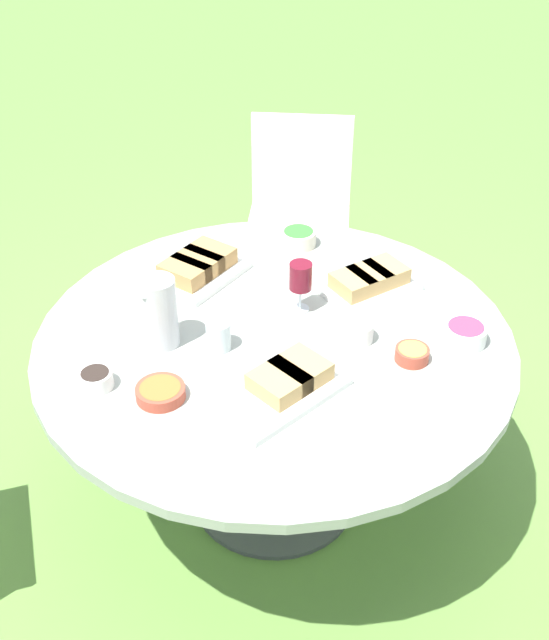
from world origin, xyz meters
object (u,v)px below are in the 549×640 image
(wine_glass, at_px, (301,278))
(dining_table, at_px, (274,360))
(chair_near_left, at_px, (299,204))
(water_pitcher, at_px, (160,312))

(wine_glass, bearing_deg, dining_table, 12.78)
(chair_near_left, height_order, water_pitcher, water_pitcher)
(chair_near_left, bearing_deg, dining_table, 37.66)
(water_pitcher, distance_m, wine_glass, 0.45)
(water_pitcher, relative_size, wine_glass, 1.31)
(chair_near_left, distance_m, water_pitcher, 1.35)
(wine_glass, bearing_deg, water_pitcher, -24.47)
(dining_table, height_order, chair_near_left, chair_near_left)
(chair_near_left, xyz_separation_m, wine_glass, (0.80, 0.70, 0.30))
(chair_near_left, distance_m, wine_glass, 1.11)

